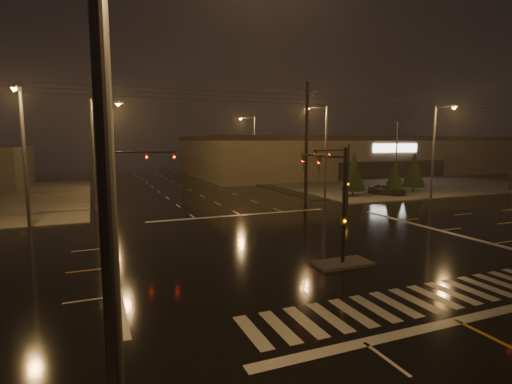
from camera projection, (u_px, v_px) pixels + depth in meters
ground at (304, 246)px, 24.15m from camera, size 140.00×140.00×0.00m
sidewalk_ne at (377, 181)px, 63.00m from camera, size 36.00×36.00×0.12m
median_island at (342, 263)px, 20.47m from camera, size 3.00×1.60×0.15m
crosswalk at (415, 300)px, 15.90m from camera, size 15.00×2.60×0.01m
stop_bar_near at (457, 321)px, 14.06m from camera, size 16.00×0.50×0.01m
stop_bar_far at (241, 215)px, 34.24m from camera, size 16.00×0.50×0.01m
parking_lot at (411, 181)px, 63.06m from camera, size 50.00×24.00×0.08m
retail_building at (345, 154)px, 79.08m from camera, size 60.20×28.30×7.20m
signal_mast_median at (334, 190)px, 20.86m from camera, size 0.25×4.59×6.00m
signal_mast_ne at (341, 169)px, 36.56m from camera, size 4.84×1.86×6.00m
signal_mast_nw at (124, 176)px, 29.37m from camera, size 4.84×1.86×6.00m
streetlight_0 at (131, 178)px, 5.43m from camera, size 2.77×0.32×10.00m
streetlight_1 at (97, 147)px, 35.69m from camera, size 2.77×0.32×10.00m
streetlight_2 at (95, 145)px, 50.37m from camera, size 2.77×0.32×10.00m
streetlight_3 at (323, 146)px, 42.32m from camera, size 2.77×0.32×10.00m
streetlight_4 at (253, 145)px, 60.66m from camera, size 2.77×0.32×10.00m
streetlight_5 at (23, 148)px, 27.62m from camera, size 0.32×2.77×10.00m
streetlight_6 at (436, 146)px, 42.00m from camera, size 0.32×2.77×10.00m
utility_pole_1 at (306, 143)px, 39.24m from camera, size 2.20×0.32×12.00m
conifer_0 at (354, 171)px, 45.56m from camera, size 2.79×2.79×5.05m
conifer_1 at (395, 175)px, 46.08m from camera, size 2.17×2.17×4.09m
conifer_2 at (414, 170)px, 49.23m from camera, size 2.72×2.72×4.95m
car_parked at (387, 190)px, 46.31m from camera, size 3.55×4.48×1.43m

